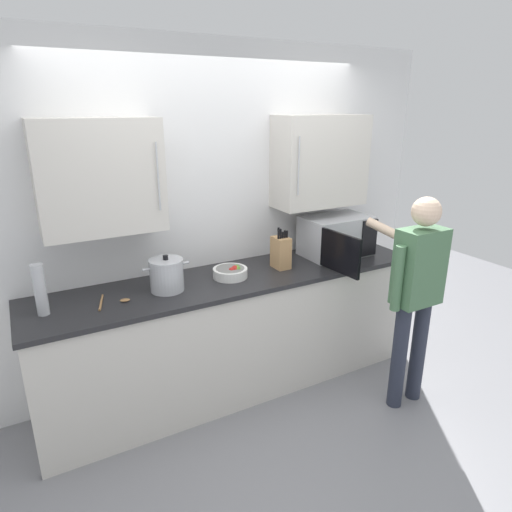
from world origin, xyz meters
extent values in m
plane|color=gray|center=(0.00, 0.00, 0.00)|extent=(9.14, 9.14, 0.00)
cube|color=white|center=(0.00, 1.02, 1.32)|extent=(3.93, 0.10, 2.64)
cube|color=beige|center=(-0.87, 0.81, 1.74)|extent=(0.78, 0.32, 0.73)
cylinder|color=#B7BABF|center=(-0.54, 0.63, 1.74)|extent=(0.01, 0.01, 0.44)
cube|color=beige|center=(0.87, 0.81, 1.74)|extent=(0.78, 0.32, 0.73)
cylinder|color=#B7BABF|center=(0.54, 0.63, 1.74)|extent=(0.01, 0.01, 0.44)
cube|color=beige|center=(0.00, 0.64, 0.46)|extent=(2.98, 0.64, 0.91)
cube|color=#232326|center=(0.00, 0.64, 0.93)|extent=(3.02, 0.68, 0.03)
cube|color=black|center=(0.00, 0.34, 0.04)|extent=(2.98, 0.04, 0.09)
cube|color=#B7BABF|center=(0.98, 0.68, 1.12)|extent=(0.56, 0.37, 0.33)
cube|color=beige|center=(0.90, 0.67, 1.12)|extent=(0.37, 0.31, 0.27)
cube|color=black|center=(1.18, 0.49, 1.12)|extent=(0.16, 0.01, 0.31)
cube|color=black|center=(0.71, 0.30, 1.12)|extent=(0.06, 0.41, 0.31)
cylinder|color=white|center=(-0.04, 0.63, 0.98)|extent=(0.26, 0.26, 0.07)
cylinder|color=slate|center=(-0.04, 0.63, 1.00)|extent=(0.21, 0.21, 0.05)
sphere|color=red|center=(-0.05, 0.60, 1.02)|extent=(0.04, 0.04, 0.04)
sphere|color=#5B9333|center=(0.00, 0.60, 1.02)|extent=(0.05, 0.05, 0.05)
sphere|color=red|center=(-0.02, 0.61, 1.02)|extent=(0.06, 0.06, 0.06)
sphere|color=#5B9333|center=(0.01, 0.63, 1.02)|extent=(0.05, 0.05, 0.05)
cube|color=tan|center=(0.40, 0.63, 1.07)|extent=(0.11, 0.15, 0.25)
cylinder|color=black|center=(0.36, 0.61, 1.24)|extent=(0.02, 0.02, 0.09)
cylinder|color=black|center=(0.38, 0.61, 1.24)|extent=(0.02, 0.02, 0.08)
cylinder|color=black|center=(0.40, 0.61, 1.22)|extent=(0.02, 0.02, 0.05)
cylinder|color=black|center=(0.42, 0.61, 1.23)|extent=(0.02, 0.02, 0.06)
cylinder|color=black|center=(0.44, 0.61, 1.23)|extent=(0.02, 0.02, 0.05)
cylinder|color=#A37547|center=(-0.98, 0.61, 0.96)|extent=(0.08, 0.23, 0.01)
ellipsoid|color=#A37547|center=(-0.84, 0.57, 0.96)|extent=(0.07, 0.06, 0.02)
cylinder|color=#B7BABF|center=(-0.53, 0.62, 1.05)|extent=(0.23, 0.23, 0.21)
cylinder|color=#B7BABF|center=(-0.53, 0.62, 1.17)|extent=(0.24, 0.24, 0.02)
cylinder|color=black|center=(-0.53, 0.62, 1.19)|extent=(0.04, 0.04, 0.03)
cylinder|color=#B7BABF|center=(-0.67, 0.62, 1.13)|extent=(0.05, 0.02, 0.02)
cylinder|color=#B7BABF|center=(-0.39, 0.62, 1.13)|extent=(0.05, 0.02, 0.02)
cylinder|color=#B7BABF|center=(-1.32, 0.62, 1.10)|extent=(0.07, 0.07, 0.30)
cylinder|color=#B7BABF|center=(-1.32, 0.62, 1.26)|extent=(0.08, 0.08, 0.03)
cylinder|color=#282D3D|center=(0.93, -0.18, 0.41)|extent=(0.11, 0.11, 0.83)
cylinder|color=#282D3D|center=(1.13, -0.18, 0.41)|extent=(0.11, 0.11, 0.83)
cube|color=#47704C|center=(1.03, -0.18, 1.10)|extent=(0.34, 0.20, 0.55)
sphere|color=beige|center=(1.03, -0.18, 1.50)|extent=(0.20, 0.20, 0.20)
cylinder|color=beige|center=(1.11, 0.08, 1.24)|extent=(0.26, 0.56, 0.23)
cylinder|color=#47704C|center=(0.83, -0.18, 1.05)|extent=(0.07, 0.07, 0.47)
camera|label=1|loc=(-1.38, -2.19, 2.17)|focal=31.42mm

